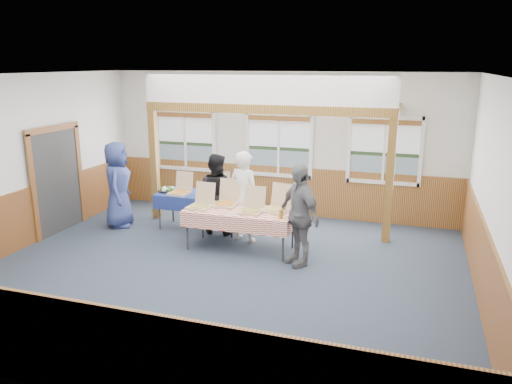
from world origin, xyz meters
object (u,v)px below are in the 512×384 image
Objects in this scene: table_right at (240,213)px; person_grey at (299,215)px; woman_black at (216,194)px; woman_white at (244,196)px; man_blue at (118,185)px; table_left at (200,197)px.

person_grey is at bearing -20.85° from table_right.
woman_black is at bearing 132.77° from table_right.
woman_white reaches higher than woman_black.
table_right is 2.95m from man_blue.
man_blue reaches higher than table_right.
table_right is 1.27× the size of woman_black.
man_blue is at bearing -148.93° from person_grey.
woman_white reaches higher than table_left.
table_right is at bearing 140.12° from woman_black.
woman_black is at bearing -165.83° from person_grey.
person_grey is at bearing -12.37° from table_left.
person_grey is (4.09, -0.84, -0.02)m from man_blue.
person_grey is at bearing -123.21° from man_blue.
man_blue is at bearing 165.88° from table_right.
table_left is 1.08× the size of woman_white.
table_left is at bearing -1.71° from woman_white.
table_left and table_right have the same top height.
man_blue is (-2.90, 0.49, 0.20)m from table_right.
woman_black is at bearing -0.48° from table_left.
man_blue is (-1.73, -0.33, 0.21)m from table_left.
table_left is 1.17× the size of woman_black.
woman_white is at bearing 95.23° from table_right.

